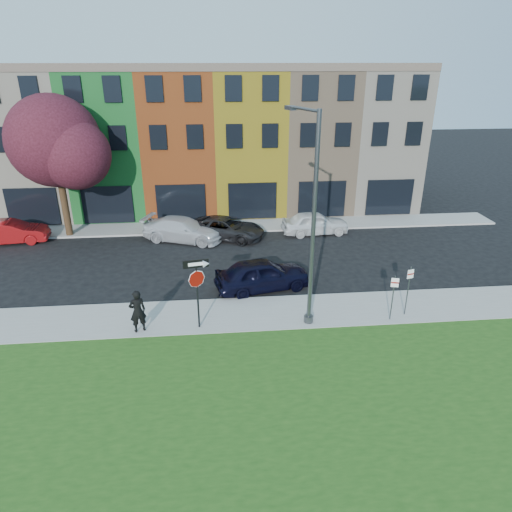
{
  "coord_description": "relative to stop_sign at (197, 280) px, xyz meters",
  "views": [
    {
      "loc": [
        -2.66,
        -14.9,
        10.7
      ],
      "look_at": [
        -0.88,
        4.0,
        2.5
      ],
      "focal_mm": 32.0,
      "sensor_mm": 36.0,
      "label": 1
    }
  ],
  "objects": [
    {
      "name": "tree_purple",
      "position": [
        -8.6,
        12.2,
        3.66
      ],
      "size": [
        6.66,
        5.83,
        8.82
      ],
      "color": "black",
      "rests_on": "sidewalk_far"
    },
    {
      "name": "rowhouse_block",
      "position": [
        1.02,
        19.13,
        2.63
      ],
      "size": [
        30.0,
        10.12,
        10.0
      ],
      "color": "beige",
      "rests_on": "ground"
    },
    {
      "name": "parked_car_red",
      "position": [
        -11.98,
        11.28,
        -1.63
      ],
      "size": [
        2.51,
        4.74,
        1.45
      ],
      "primitive_type": "imported",
      "rotation": [
        0.0,
        0.0,
        1.68
      ],
      "color": "maroon",
      "rests_on": "ground"
    },
    {
      "name": "stop_sign",
      "position": [
        0.0,
        0.0,
        0.0
      ],
      "size": [
        1.04,
        0.21,
        3.15
      ],
      "rotation": [
        0.0,
        0.0,
        0.16
      ],
      "color": "black",
      "rests_on": "sidewalk_near"
    },
    {
      "name": "man",
      "position": [
        -2.51,
        -0.06,
        -1.29
      ],
      "size": [
        1.02,
        0.95,
        1.9
      ],
      "primitive_type": "imported",
      "rotation": [
        0.0,
        0.0,
        3.53
      ],
      "color": "black",
      "rests_on": "sidewalk_near"
    },
    {
      "name": "parked_car_silver",
      "position": [
        -1.22,
        10.7,
        -1.61
      ],
      "size": [
        5.34,
        6.45,
        1.49
      ],
      "primitive_type": "imported",
      "rotation": [
        0.0,
        0.0,
        1.23
      ],
      "color": "silver",
      "rests_on": "ground"
    },
    {
      "name": "parked_car_dark",
      "position": [
        1.54,
        10.86,
        -1.67
      ],
      "size": [
        5.82,
        6.56,
        1.37
      ],
      "primitive_type": "imported",
      "rotation": [
        0.0,
        0.0,
        1.17
      ],
      "color": "black",
      "rests_on": "ground"
    },
    {
      "name": "street_lamp",
      "position": [
        4.69,
        0.15,
        2.27
      ],
      "size": [
        1.15,
        2.47,
        8.95
      ],
      "rotation": [
        0.0,
        0.0,
        0.36
      ],
      "color": "#474A4C",
      "rests_on": "sidewalk_near"
    },
    {
      "name": "sidewalk_far",
      "position": [
        0.52,
        12.95,
        -2.3
      ],
      "size": [
        40.0,
        2.4,
        0.12
      ],
      "primitive_type": "cube",
      "color": "gray",
      "rests_on": "ground"
    },
    {
      "name": "sidewalk_near",
      "position": [
        5.52,
        0.95,
        -2.3
      ],
      "size": [
        40.0,
        3.0,
        0.12
      ],
      "primitive_type": "cube",
      "color": "gray",
      "rests_on": "ground"
    },
    {
      "name": "sedan_near",
      "position": [
        3.1,
        3.51,
        -1.55
      ],
      "size": [
        3.94,
        5.55,
        1.61
      ],
      "primitive_type": "imported",
      "rotation": [
        0.0,
        0.0,
        1.79
      ],
      "color": "black",
      "rests_on": "ground"
    },
    {
      "name": "parked_car_white",
      "position": [
        7.43,
        11.14,
        -1.61
      ],
      "size": [
        2.4,
        4.65,
        1.5
      ],
      "primitive_type": "imported",
      "rotation": [
        0.0,
        0.0,
        1.64
      ],
      "color": "white",
      "rests_on": "ground"
    },
    {
      "name": "parking_sign_a",
      "position": [
        8.39,
        -0.16,
        -0.91
      ],
      "size": [
        0.31,
        0.12,
        2.12
      ],
      "rotation": [
        0.0,
        0.0,
        -0.26
      ],
      "color": "#474A4C",
      "rests_on": "sidewalk_near"
    },
    {
      "name": "ground",
      "position": [
        3.52,
        -2.05,
        -2.36
      ],
      "size": [
        120.0,
        120.0,
        0.0
      ],
      "primitive_type": "plane",
      "color": "black",
      "rests_on": "ground"
    },
    {
      "name": "parking_sign_b",
      "position": [
        9.21,
        0.21,
        -0.79
      ],
      "size": [
        0.31,
        0.12,
        2.35
      ],
      "rotation": [
        0.0,
        0.0,
        0.28
      ],
      "color": "#474A4C",
      "rests_on": "sidewalk_near"
    }
  ]
}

